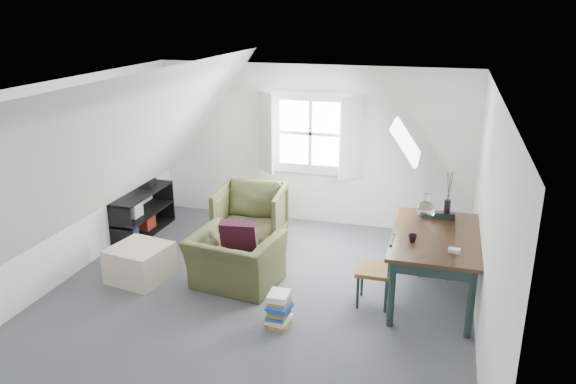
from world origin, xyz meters
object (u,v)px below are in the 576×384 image
(ottoman, at_px, (140,263))
(media_shelf, at_px, (140,215))
(armchair_far, at_px, (251,244))
(dining_table, at_px, (435,243))
(dining_chair_far, at_px, (437,240))
(dining_chair_near, at_px, (377,270))
(armchair_near, at_px, (236,285))
(magazine_stack, at_px, (279,309))

(ottoman, distance_m, media_shelf, 1.53)
(armchair_far, distance_m, dining_table, 2.86)
(dining_chair_far, height_order, dining_chair_near, dining_chair_far)
(armchair_near, xyz_separation_m, dining_table, (2.36, 0.33, 0.72))
(ottoman, relative_size, dining_table, 0.40)
(dining_table, xyz_separation_m, magazine_stack, (-1.58, -1.06, -0.53))
(dining_table, relative_size, media_shelf, 1.27)
(magazine_stack, bearing_deg, ottoman, 164.45)
(media_shelf, bearing_deg, ottoman, -60.54)
(dining_chair_far, xyz_separation_m, magazine_stack, (-1.59, -1.74, -0.28))
(armchair_near, bearing_deg, magazine_stack, 144.69)
(armchair_near, height_order, media_shelf, media_shelf)
(dining_chair_far, xyz_separation_m, dining_chair_near, (-0.63, -0.99, -0.03))
(armchair_far, distance_m, ottoman, 1.76)
(dining_chair_near, height_order, media_shelf, dining_chair_near)
(armchair_near, relative_size, dining_chair_near, 1.24)
(dining_chair_far, distance_m, magazine_stack, 2.37)
(ottoman, relative_size, dining_chair_near, 0.79)
(ottoman, height_order, media_shelf, media_shelf)
(ottoman, bearing_deg, media_shelf, 119.78)
(media_shelf, bearing_deg, dining_chair_far, -2.30)
(media_shelf, height_order, magazine_stack, media_shelf)
(ottoman, xyz_separation_m, media_shelf, (-0.76, 1.33, 0.08))
(ottoman, height_order, dining_chair_far, dining_chair_far)
(ottoman, xyz_separation_m, dining_chair_far, (3.61, 1.18, 0.25))
(dining_table, relative_size, magazine_stack, 4.39)
(dining_chair_far, bearing_deg, media_shelf, -11.49)
(media_shelf, xyz_separation_m, magazine_stack, (2.78, -1.89, -0.11))
(dining_chair_far, bearing_deg, ottoman, 8.52)
(dining_chair_near, relative_size, magazine_stack, 2.24)
(media_shelf, bearing_deg, dining_chair_near, -17.26)
(dining_chair_near, bearing_deg, armchair_far, -116.98)
(dining_table, xyz_separation_m, dining_chair_far, (0.01, 0.68, -0.24))
(armchair_near, relative_size, magazine_stack, 2.77)
(dining_table, height_order, dining_chair_near, dining_chair_near)
(ottoman, height_order, magazine_stack, ottoman)
(dining_chair_near, xyz_separation_m, media_shelf, (-3.74, 1.14, -0.14))
(dining_chair_far, height_order, media_shelf, dining_chair_far)
(dining_table, relative_size, dining_chair_far, 1.82)
(armchair_near, bearing_deg, armchair_far, -71.64)
(armchair_far, height_order, media_shelf, media_shelf)
(dining_chair_far, bearing_deg, armchair_far, -15.08)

